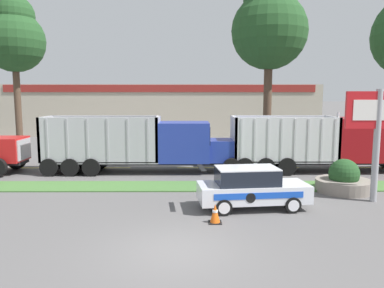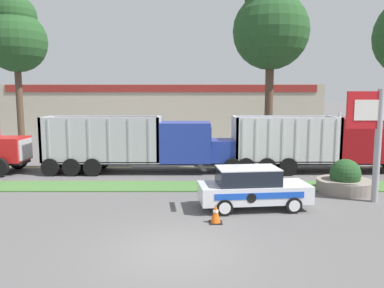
{
  "view_description": "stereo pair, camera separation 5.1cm",
  "coord_description": "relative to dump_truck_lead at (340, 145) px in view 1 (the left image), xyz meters",
  "views": [
    {
      "loc": [
        0.43,
        -10.6,
        4.57
      ],
      "look_at": [
        0.53,
        8.59,
        2.09
      ],
      "focal_mm": 35.0,
      "sensor_mm": 36.0,
      "label": 1
    },
    {
      "loc": [
        0.48,
        -10.6,
        4.57
      ],
      "look_at": [
        0.53,
        8.59,
        2.09
      ],
      "focal_mm": 35.0,
      "sensor_mm": 36.0,
      "label": 2
    }
  ],
  "objects": [
    {
      "name": "centre_line_5",
      "position": [
        -3.32,
        1.15,
        -1.63
      ],
      "size": [
        2.4,
        0.14,
        0.01
      ],
      "primitive_type": "cube",
      "color": "yellow",
      "rests_on": "ground_plane"
    },
    {
      "name": "store_sign_post",
      "position": [
        -1.12,
        -6.59,
        1.82
      ],
      "size": [
        2.8,
        0.28,
        4.86
      ],
      "color": "#9E9EA3",
      "rests_on": "ground_plane"
    },
    {
      "name": "traffic_cone",
      "position": [
        -8.2,
        -9.32,
        -1.29
      ],
      "size": [
        0.47,
        0.47,
        0.7
      ],
      "color": "black",
      "rests_on": "ground_plane"
    },
    {
      "name": "ground_plane",
      "position": [
        -9.54,
        -11.8,
        -1.64
      ],
      "size": [
        600.0,
        600.0,
        0.0
      ],
      "primitive_type": "plane",
      "color": "#5B5959"
    },
    {
      "name": "stone_planter",
      "position": [
        -1.72,
        -4.84,
        -1.1
      ],
      "size": [
        2.62,
        2.62,
        1.58
      ],
      "color": "gray",
      "rests_on": "ground_plane"
    },
    {
      "name": "grass_verge",
      "position": [
        -9.54,
        -3.91,
        -1.61
      ],
      "size": [
        120.0,
        2.12,
        0.06
      ],
      "primitive_type": "cube",
      "color": "#477538",
      "rests_on": "ground_plane"
    },
    {
      "name": "centre_line_2",
      "position": [
        -19.52,
        1.15,
        -1.63
      ],
      "size": [
        2.4,
        0.14,
        0.01
      ],
      "primitive_type": "cube",
      "color": "yellow",
      "rests_on": "ground_plane"
    },
    {
      "name": "centre_line_3",
      "position": [
        -14.12,
        1.15,
        -1.63
      ],
      "size": [
        2.4,
        0.14,
        0.01
      ],
      "primitive_type": "cube",
      "color": "yellow",
      "rests_on": "ground_plane"
    },
    {
      "name": "tree_behind_left",
      "position": [
        -25.18,
        12.73,
        8.37
      ],
      "size": [
        5.56,
        5.56,
        13.68
      ],
      "color": "brown",
      "rests_on": "ground_plane"
    },
    {
      "name": "centre_line_6",
      "position": [
        2.08,
        1.15,
        -1.63
      ],
      "size": [
        2.4,
        0.14,
        0.01
      ],
      "primitive_type": "cube",
      "color": "yellow",
      "rests_on": "ground_plane"
    },
    {
      "name": "dump_truck_lead",
      "position": [
        0.0,
        0.0,
        0.0
      ],
      "size": [
        11.32,
        2.8,
        3.64
      ],
      "color": "black",
      "rests_on": "ground_plane"
    },
    {
      "name": "rally_car",
      "position": [
        -6.63,
        -7.56,
        -0.77
      ],
      "size": [
        4.6,
        2.2,
        1.74
      ],
      "color": "silver",
      "rests_on": "ground_plane"
    },
    {
      "name": "tree_behind_centre",
      "position": [
        -3.22,
        6.12,
        8.19
      ],
      "size": [
        5.64,
        5.64,
        13.55
      ],
      "color": "brown",
      "rests_on": "ground_plane"
    },
    {
      "name": "store_building_backdrop",
      "position": [
        -12.47,
        25.37,
        1.29
      ],
      "size": [
        36.3,
        12.1,
        5.84
      ],
      "color": "#BCB29E",
      "rests_on": "ground_plane"
    },
    {
      "name": "dump_truck_trail",
      "position": [
        -10.7,
        -0.21,
        -0.07
      ],
      "size": [
        12.38,
        2.59,
        3.45
      ],
      "color": "black",
      "rests_on": "ground_plane"
    },
    {
      "name": "centre_line_4",
      "position": [
        -8.72,
        1.15,
        -1.63
      ],
      "size": [
        2.4,
        0.14,
        0.01
      ],
      "primitive_type": "cube",
      "color": "yellow",
      "rests_on": "ground_plane"
    }
  ]
}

